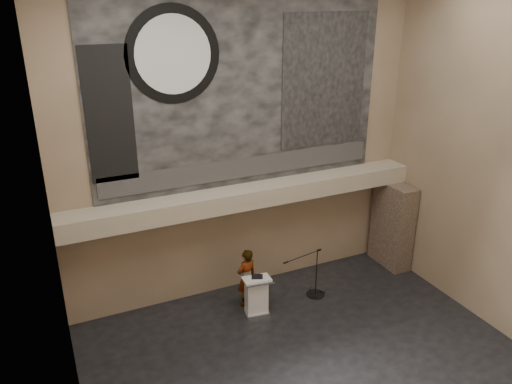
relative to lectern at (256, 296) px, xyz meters
name	(u,v)px	position (x,y,z in m)	size (l,w,h in m)	color
floor	(314,367)	(0.33, -2.46, -0.55)	(10.00, 10.00, 0.00)	black
wall_back	(243,146)	(0.33, 1.54, 3.70)	(10.00, 0.02, 8.50)	#77654C
wall_front	(484,301)	(0.33, -6.46, 3.70)	(10.00, 0.02, 8.50)	#77654C
wall_left	(57,246)	(-4.67, -2.46, 3.70)	(0.02, 8.00, 8.50)	#77654C
wall_right	(502,164)	(5.33, -2.46, 3.70)	(0.02, 8.00, 8.50)	#77654C
soffit	(250,196)	(0.33, 1.14, 2.40)	(10.00, 0.80, 0.50)	gray
sprinkler_left	(194,216)	(-1.27, 1.09, 2.12)	(0.04, 0.04, 0.06)	#B2893D
sprinkler_right	(311,195)	(2.23, 1.09, 2.12)	(0.04, 0.04, 0.06)	#B2893D
banner	(243,91)	(0.33, 1.51, 5.15)	(8.00, 0.05, 5.00)	black
banner_text_strip	(245,168)	(0.33, 1.47, 3.10)	(7.76, 0.02, 0.55)	#2D2D2D
banner_clock_rim	(173,55)	(-1.47, 1.47, 6.15)	(2.30, 2.30, 0.02)	black
banner_clock_face	(173,55)	(-1.47, 1.45, 6.15)	(1.84, 1.84, 0.02)	silver
banner_building_print	(324,81)	(2.73, 1.47, 5.25)	(2.60, 0.02, 3.60)	black
banner_brick_print	(109,116)	(-3.07, 1.47, 4.85)	(1.10, 0.02, 3.20)	black
stone_pier	(392,225)	(4.98, 0.69, 0.80)	(0.60, 1.40, 2.70)	#44352A
lectern	(256,296)	(0.00, 0.00, 0.00)	(0.78, 0.61, 1.13)	silver
binder	(257,277)	(0.03, 0.01, 0.56)	(0.30, 0.24, 0.04)	black
papers	(253,278)	(-0.09, 0.00, 0.55)	(0.21, 0.29, 0.01)	white
speaker_person	(246,278)	(-0.07, 0.50, 0.29)	(0.62, 0.40, 1.69)	white
mic_stand	(314,289)	(1.87, 0.09, -0.34)	(1.43, 0.52, 1.46)	black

